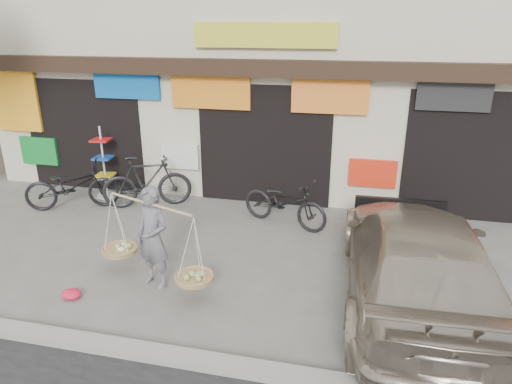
% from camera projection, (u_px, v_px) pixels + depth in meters
% --- Properties ---
extents(ground, '(70.00, 70.00, 0.00)m').
position_uv_depth(ground, '(220.00, 278.00, 7.49)').
color(ground, slate).
rests_on(ground, ground).
extents(kerb, '(70.00, 0.25, 0.12)m').
position_uv_depth(kerb, '(172.00, 356.00, 5.64)').
color(kerb, gray).
rests_on(kerb, ground).
extents(shophouse_block, '(14.00, 6.32, 7.00)m').
position_uv_depth(shophouse_block, '(287.00, 43.00, 12.16)').
color(shophouse_block, beige).
rests_on(shophouse_block, ground).
extents(street_vendor, '(2.08, 1.12, 1.65)m').
position_uv_depth(street_vendor, '(153.00, 241.00, 7.05)').
color(street_vendor, slate).
rests_on(street_vendor, ground).
extents(bike_0, '(2.12, 1.48, 1.06)m').
position_uv_depth(bike_0, '(72.00, 186.00, 10.15)').
color(bike_0, black).
rests_on(bike_0, ground).
extents(bike_1, '(2.03, 1.32, 1.19)m').
position_uv_depth(bike_1, '(147.00, 182.00, 10.23)').
color(bike_1, black).
rests_on(bike_1, ground).
extents(bike_2, '(2.03, 1.31, 1.01)m').
position_uv_depth(bike_2, '(285.00, 202.00, 9.30)').
color(bike_2, black).
rests_on(bike_2, ground).
extents(suv, '(2.19, 5.05, 1.45)m').
position_uv_depth(suv, '(417.00, 260.00, 6.58)').
color(suv, '#AA9C89').
rests_on(suv, ground).
extents(display_rack, '(0.47, 0.47, 1.72)m').
position_uv_depth(display_rack, '(104.00, 169.00, 10.79)').
color(display_rack, silver).
rests_on(display_rack, ground).
extents(red_bag, '(0.31, 0.25, 0.14)m').
position_uv_depth(red_bag, '(71.00, 294.00, 6.92)').
color(red_bag, '#F3163C').
rests_on(red_bag, ground).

